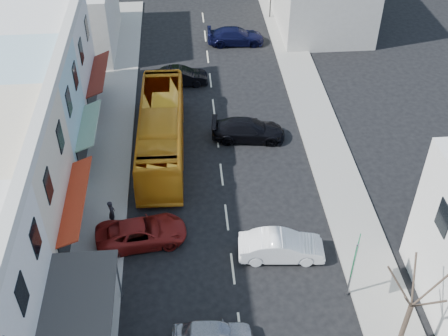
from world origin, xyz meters
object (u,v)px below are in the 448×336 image
car_white (281,247)px  street_tree (411,306)px  pedestrian_left (112,212)px  car_silver (213,335)px  bus (161,133)px  direction_sign (352,271)px  car_red (141,233)px

car_white → street_tree: street_tree is taller
pedestrian_left → street_tree: size_ratio=0.26×
car_silver → car_white: bearing=-35.4°
car_silver → car_white: size_ratio=1.00×
car_silver → car_white: same height
car_silver → street_tree: 9.22m
bus → car_white: bus is taller
car_white → direction_sign: 4.40m
direction_sign → street_tree: size_ratio=0.59×
pedestrian_left → direction_sign: size_ratio=0.44×
car_white → street_tree: bearing=-138.9°
car_red → street_tree: bearing=-130.2°
bus → pedestrian_left: 7.47m
car_white → car_red: 7.94m
car_red → direction_sign: bearing=-121.0°
bus → car_silver: bus is taller
car_white → direction_sign: bearing=-129.6°
pedestrian_left → car_silver: bearing=-156.9°
direction_sign → pedestrian_left: bearing=178.6°
bus → street_tree: street_tree is taller
car_white → direction_sign: direction_sign is taller
car_white → street_tree: size_ratio=0.67×
car_white → pedestrian_left: (-9.50, 3.28, 0.30)m
car_white → pedestrian_left: 10.05m
car_silver → pedestrian_left: size_ratio=2.59×
bus → car_white: (6.60, -10.15, -0.85)m
car_silver → pedestrian_left: (-5.36, 8.54, 0.30)m
car_white → car_red: same height
street_tree → direction_sign: bearing=116.1°
direction_sign → street_tree: street_tree is taller
car_silver → direction_sign: direction_sign is taller
street_tree → car_red: bearing=147.3°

